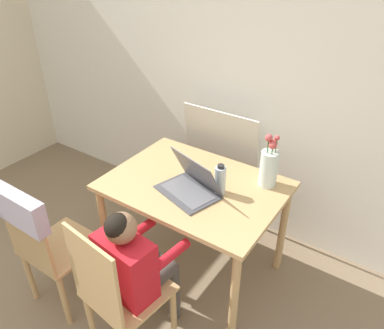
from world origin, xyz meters
The scene contains 9 objects.
wall_back centered at (0.00, 2.23, 1.25)m, with size 6.40×0.05×2.50m.
dining_table centered at (0.24, 1.48, 0.65)m, with size 1.11×0.80×0.75m.
chair_occupied centered at (0.25, 0.73, 0.47)m, with size 0.44×0.44×0.94m.
chair_spare centered at (-0.33, 0.71, 0.63)m, with size 0.40×0.43×0.95m.
person_seated centered at (0.26, 0.86, 0.60)m, with size 0.37×0.46×0.97m.
laptop centered at (0.26, 1.41, 0.81)m, with size 0.43×0.36×0.24m.
flower_vase centered at (0.62, 1.74, 0.89)m, with size 0.11×0.11×0.36m.
water_bottle centered at (0.42, 1.49, 0.84)m, with size 0.07×0.07×0.20m.
cardboard_panel centered at (0.09, 2.09, 0.51)m, with size 0.63×0.16×1.02m.
Camera 1 is at (1.32, -0.15, 2.10)m, focal length 35.00 mm.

